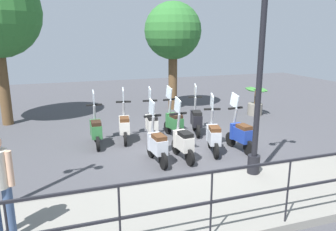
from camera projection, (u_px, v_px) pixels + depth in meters
name	position (u px, v px, depth m)	size (l,w,h in m)	color
ground_plane	(187.00, 147.00, 9.18)	(28.00, 28.00, 0.00)	#424247
promenade_walkway	(249.00, 196.00, 6.26)	(2.20, 20.00, 0.15)	gray
fence_railing	(289.00, 178.00, 5.10)	(0.04, 16.03, 1.07)	black
lamp_post_near	(259.00, 80.00, 6.62)	(0.26, 0.90, 4.55)	black
tree_distant	(173.00, 32.00, 13.02)	(2.27, 2.27, 4.33)	brown
potted_palm	(255.00, 104.00, 12.66)	(1.06, 0.66, 1.05)	slate
scooter_near_0	(240.00, 134.00, 8.76)	(1.23, 0.44, 1.54)	black
scooter_near_1	(213.00, 135.00, 8.61)	(1.21, 0.53, 1.54)	black
scooter_near_2	(183.00, 141.00, 8.14)	(1.23, 0.44, 1.54)	black
scooter_near_3	(157.00, 144.00, 7.92)	(1.23, 0.44, 1.54)	black
scooter_far_0	(196.00, 119.00, 10.25)	(1.21, 0.53, 1.54)	black
scooter_far_1	(174.00, 122.00, 9.89)	(1.23, 0.45, 1.54)	black
scooter_far_2	(152.00, 124.00, 9.70)	(1.23, 0.44, 1.54)	black
scooter_far_3	(124.00, 125.00, 9.54)	(1.23, 0.46, 1.54)	black
scooter_far_4	(96.00, 130.00, 9.13)	(1.23, 0.44, 1.54)	black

